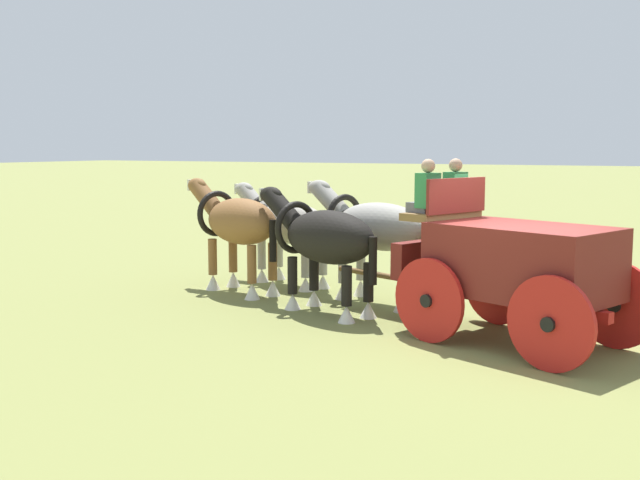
{
  "coord_description": "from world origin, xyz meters",
  "views": [
    {
      "loc": [
        -2.42,
        11.25,
        2.95
      ],
      "look_at": [
        4.05,
        -1.38,
        1.2
      ],
      "focal_mm": 42.92,
      "sensor_mm": 36.0,
      "label": 1
    }
  ],
  "objects": [
    {
      "name": "ground_plane",
      "position": [
        0.0,
        0.0,
        0.0
      ],
      "size": [
        220.0,
        220.0,
        0.0
      ],
      "primitive_type": "plane",
      "color": "olive"
    },
    {
      "name": "show_wagon",
      "position": [
        0.15,
        -0.06,
        1.23
      ],
      "size": [
        5.53,
        2.91,
        2.75
      ],
      "color": "maroon",
      "rests_on": "ground"
    },
    {
      "name": "draft_horse_rear_near",
      "position": [
        3.62,
        -0.68,
        1.32
      ],
      "size": [
        2.97,
        1.61,
        2.18
      ],
      "color": "black",
      "rests_on": "ground"
    },
    {
      "name": "draft_horse_rear_off",
      "position": [
        3.16,
        -1.9,
        1.4
      ],
      "size": [
        3.11,
        1.65,
        2.27
      ],
      "color": "#9E998E",
      "rests_on": "ground"
    },
    {
      "name": "draft_horse_lead_near",
      "position": [
        6.05,
        -1.61,
        1.39
      ],
      "size": [
        2.88,
        1.57,
        2.27
      ],
      "color": "brown",
      "rests_on": "ground"
    },
    {
      "name": "draft_horse_lead_off",
      "position": [
        5.59,
        -2.83,
        1.28
      ],
      "size": [
        3.02,
        1.6,
        2.13
      ],
      "color": "#9E998E",
      "rests_on": "ground"
    }
  ]
}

